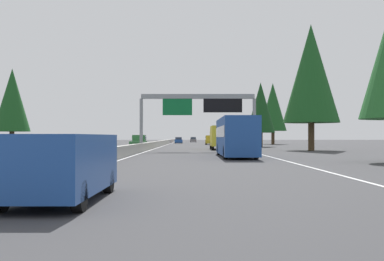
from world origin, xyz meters
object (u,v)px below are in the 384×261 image
object	(u,v)px
conifer_right_mid	(261,108)
conifer_right_far	(273,107)
minivan_mid_left	(62,164)
sedan_far_center	(179,140)
conifer_left_near	(12,100)
bus_near_center	(235,136)
pickup_far_left	(210,140)
sedan_mid_center	(179,140)
conifer_right_near	(311,74)
box_truck_distant_a	(220,137)
sign_gantry_overhead	(199,106)
sedan_mid_right	(193,140)
oncoming_near	(139,141)

from	to	relation	value
conifer_right_mid	conifer_right_far	distance (m)	23.96
minivan_mid_left	sedan_far_center	size ratio (longest dim) A/B	1.14
conifer_left_near	bus_near_center	bearing A→B (deg)	-129.24
pickup_far_left	sedan_far_center	bearing A→B (deg)	20.83
sedan_mid_center	pickup_far_left	xyz separation A→B (m)	(-24.55, -7.18, 0.23)
sedan_mid_center	pickup_far_left	distance (m)	25.58
conifer_right_near	conifer_right_mid	size ratio (longest dim) A/B	1.44
conifer_right_mid	sedan_mid_center	bearing A→B (deg)	18.14
box_truck_distant_a	pickup_far_left	xyz separation A→B (m)	(33.83, -0.07, -0.70)
box_truck_distant_a	sedan_far_center	bearing A→B (deg)	7.53
conifer_left_near	conifer_right_far	bearing A→B (deg)	-47.25
sign_gantry_overhead	bus_near_center	world-z (taller)	sign_gantry_overhead
sign_gantry_overhead	conifer_left_near	world-z (taller)	conifer_left_near
conifer_right_far	conifer_left_near	size ratio (longest dim) A/B	1.24
bus_near_center	conifer_left_near	bearing A→B (deg)	50.76
box_truck_distant_a	sedan_mid_center	size ratio (longest dim) A/B	1.93
minivan_mid_left	conifer_right_mid	world-z (taller)	conifer_right_mid
sign_gantry_overhead	conifer_left_near	bearing A→B (deg)	69.39
bus_near_center	conifer_right_near	world-z (taller)	conifer_right_near
conifer_left_near	conifer_right_near	bearing A→B (deg)	-98.64
pickup_far_left	sign_gantry_overhead	bearing A→B (deg)	176.15
pickup_far_left	sedan_far_center	xyz separation A→B (m)	(18.28, 6.96, -0.23)
sedan_mid_right	sign_gantry_overhead	bearing A→B (deg)	-179.61
sedan_mid_center	sedan_far_center	size ratio (longest dim) A/B	1.00
sign_gantry_overhead	conifer_right_near	size ratio (longest dim) A/B	0.86
sedan_mid_right	conifer_left_near	world-z (taller)	conifer_left_near
pickup_far_left	sedan_far_center	world-z (taller)	pickup_far_left
bus_near_center	sedan_mid_right	size ratio (longest dim) A/B	2.61
sedan_mid_center	conifer_left_near	size ratio (longest dim) A/B	0.42
sedan_mid_center	sedan_mid_right	distance (m)	16.17
sedan_mid_center	oncoming_near	xyz separation A→B (m)	(-48.70, 4.42, 0.23)
pickup_far_left	conifer_right_mid	size ratio (longest dim) A/B	0.55
sedan_mid_right	sedan_mid_center	bearing A→B (deg)	166.53
sedan_mid_center	conifer_right_near	bearing A→B (deg)	-164.70
minivan_mid_left	bus_near_center	world-z (taller)	bus_near_center
minivan_mid_left	conifer_left_near	world-z (taller)	conifer_left_near
conifer_right_near	conifer_right_far	bearing A→B (deg)	-4.09
minivan_mid_left	pickup_far_left	bearing A→B (deg)	-4.90
box_truck_distant_a	conifer_right_far	distance (m)	40.32
sedan_far_center	conifer_right_far	world-z (taller)	conifer_right_far
oncoming_near	conifer_left_near	size ratio (longest dim) A/B	0.54
sedan_mid_right	conifer_right_far	world-z (taller)	conifer_right_far
minivan_mid_left	sedan_mid_center	xyz separation A→B (m)	(104.98, 0.28, -0.27)
box_truck_distant_a	conifer_right_mid	xyz separation A→B (m)	(14.40, -7.31, 4.62)
sedan_mid_center	conifer_right_near	world-z (taller)	conifer_right_near
pickup_far_left	oncoming_near	bearing A→B (deg)	154.35
sedan_mid_center	sedan_mid_right	xyz separation A→B (m)	(15.72, -3.77, 0.00)
minivan_mid_left	bus_near_center	bearing A→B (deg)	-14.97
oncoming_near	pickup_far_left	bearing A→B (deg)	154.35
sedan_mid_right	conifer_right_mid	xyz separation A→B (m)	(-59.70, -10.64, 5.54)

